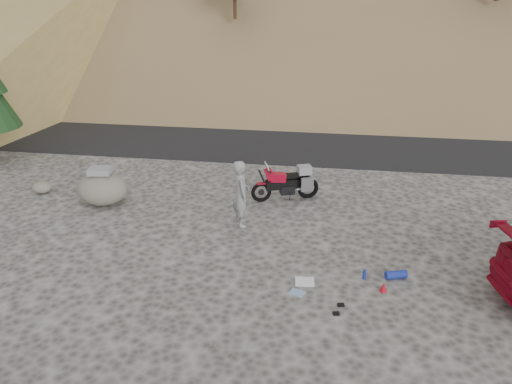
% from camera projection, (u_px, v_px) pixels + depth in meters
% --- Properties ---
extents(ground, '(140.00, 140.00, 0.00)m').
position_uv_depth(ground, '(292.00, 244.00, 12.32)').
color(ground, '#3C3A37').
rests_on(ground, ground).
extents(road, '(120.00, 7.00, 0.05)m').
position_uv_depth(road, '(310.00, 137.00, 20.49)').
color(road, black).
rests_on(road, ground).
extents(motorcycle, '(1.96, 1.00, 1.22)m').
position_uv_depth(motorcycle, '(289.00, 183.00, 14.59)').
color(motorcycle, black).
rests_on(motorcycle, ground).
extents(man, '(0.62, 0.76, 1.80)m').
position_uv_depth(man, '(241.00, 224.00, 13.31)').
color(man, gray).
rests_on(man, ground).
extents(boulder, '(1.54, 1.35, 1.12)m').
position_uv_depth(boulder, '(102.00, 188.00, 14.34)').
color(boulder, '#615A53').
rests_on(boulder, ground).
extents(small_rock, '(0.62, 0.56, 0.36)m').
position_uv_depth(small_rock, '(42.00, 187.00, 15.19)').
color(small_rock, '#615A53').
rests_on(small_rock, ground).
extents(gear_white_cloth, '(0.44, 0.40, 0.01)m').
position_uv_depth(gear_white_cloth, '(305.00, 282.00, 10.80)').
color(gear_white_cloth, white).
rests_on(gear_white_cloth, ground).
extents(gear_blue_mat, '(0.50, 0.31, 0.19)m').
position_uv_depth(gear_blue_mat, '(396.00, 275.00, 10.89)').
color(gear_blue_mat, navy).
rests_on(gear_blue_mat, ground).
extents(gear_bottle, '(0.08, 0.08, 0.21)m').
position_uv_depth(gear_bottle, '(364.00, 274.00, 10.88)').
color(gear_bottle, navy).
rests_on(gear_bottle, ground).
extents(gear_funnel, '(0.20, 0.20, 0.21)m').
position_uv_depth(gear_funnel, '(383.00, 287.00, 10.44)').
color(gear_funnel, '#A90B18').
rests_on(gear_funnel, ground).
extents(gear_glove_a, '(0.15, 0.13, 0.04)m').
position_uv_depth(gear_glove_a, '(341.00, 305.00, 10.01)').
color(gear_glove_a, black).
rests_on(gear_glove_a, ground).
extents(gear_glove_b, '(0.14, 0.12, 0.04)m').
position_uv_depth(gear_glove_b, '(336.00, 314.00, 9.76)').
color(gear_glove_b, black).
rests_on(gear_glove_b, ground).
extents(gear_blue_cloth, '(0.38, 0.34, 0.01)m').
position_uv_depth(gear_blue_cloth, '(297.00, 293.00, 10.42)').
color(gear_blue_cloth, '#819AC8').
rests_on(gear_blue_cloth, ground).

